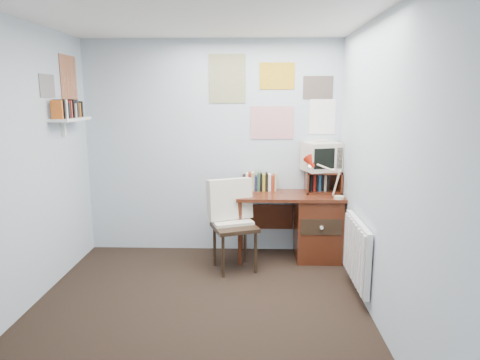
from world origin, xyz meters
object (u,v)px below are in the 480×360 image
(tv_riser, at_px, (323,182))
(wall_shelf, at_px, (70,119))
(radiator, at_px, (357,252))
(crt_tv, at_px, (321,155))
(desk_lamp, at_px, (340,180))
(desk, at_px, (313,224))
(desk_chair, at_px, (235,227))

(tv_riser, distance_m, wall_shelf, 2.83)
(radiator, relative_size, wall_shelf, 1.29)
(radiator, bearing_deg, crt_tv, 100.63)
(radiator, bearing_deg, desk_lamp, 93.59)
(radiator, height_order, wall_shelf, wall_shelf)
(desk, distance_m, crt_tv, 0.80)
(wall_shelf, bearing_deg, radiator, -10.89)
(desk_chair, xyz_separation_m, crt_tv, (0.97, 0.50, 0.72))
(desk_chair, height_order, tv_riser, tv_riser)
(desk_lamp, bearing_deg, desk, 147.06)
(desk, bearing_deg, radiator, -72.76)
(desk_lamp, height_order, crt_tv, crt_tv)
(desk_chair, distance_m, tv_riser, 1.19)
(desk, height_order, desk_chair, desk_chair)
(desk, relative_size, wall_shelf, 1.94)
(desk, bearing_deg, crt_tv, 55.52)
(tv_riser, bearing_deg, crt_tv, 145.39)
(desk_lamp, bearing_deg, wall_shelf, -167.69)
(tv_riser, xyz_separation_m, crt_tv, (-0.03, 0.02, 0.30))
(crt_tv, height_order, radiator, crt_tv)
(desk_chair, relative_size, crt_tv, 2.51)
(crt_tv, distance_m, radiator, 1.32)
(desk_lamp, xyz_separation_m, tv_riser, (-0.13, 0.33, -0.08))
(desk_lamp, bearing_deg, radiator, -77.35)
(desk_chair, bearing_deg, radiator, -45.70)
(wall_shelf, bearing_deg, crt_tv, 10.85)
(desk, height_order, wall_shelf, wall_shelf)
(desk, height_order, radiator, desk)
(tv_riser, xyz_separation_m, radiator, (0.17, -1.04, -0.47))
(desk_chair, distance_m, wall_shelf, 2.04)
(desk_chair, relative_size, tv_riser, 2.36)
(desk_chair, relative_size, desk_lamp, 2.32)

